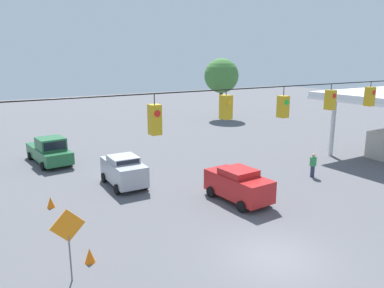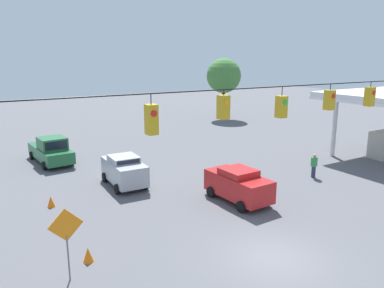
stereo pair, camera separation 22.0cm
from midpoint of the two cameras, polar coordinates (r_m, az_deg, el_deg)
ground_plane at (r=16.49m, az=11.99°, el=-16.59°), size 140.00×140.00×0.00m
overhead_signal_span at (r=14.64m, az=12.90°, el=0.62°), size 22.60×0.38×7.65m
sedan_silver_withflow_mid at (r=24.39m, az=-10.63°, el=-3.97°), size 2.14×4.07×1.96m
pickup_truck_green_withflow_far at (r=31.11m, az=-21.08°, el=-1.00°), size 2.65×5.70×2.12m
sedan_red_crossing_near at (r=21.63m, az=6.76°, el=-6.12°), size 2.21×4.24×1.92m
traffic_cone_nearest at (r=16.26m, az=-15.71°, el=-16.03°), size 0.43×0.43×0.61m
traffic_cone_second at (r=19.23m, az=-18.67°, el=-11.50°), size 0.43×0.43×0.61m
traffic_cone_third at (r=22.25m, az=-21.00°, el=-8.29°), size 0.43×0.43×0.61m
work_zone_sign at (r=14.53m, az=-18.78°, el=-12.48°), size 1.27×0.06×2.84m
pedestrian at (r=27.02m, az=17.72°, el=-3.11°), size 0.40×0.28×1.67m
tree_horizon_left at (r=50.37m, az=4.38°, el=10.31°), size 4.55×4.55×7.97m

